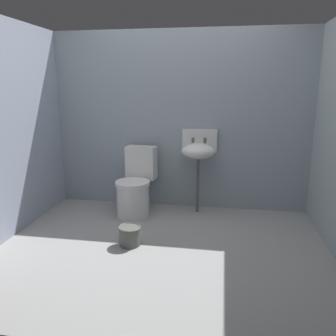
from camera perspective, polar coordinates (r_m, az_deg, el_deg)
The scene contains 6 objects.
ground_plane at distance 3.34m, azimuth -0.82°, elevation -13.62°, with size 3.50×2.68×0.08m, color gray.
wall_back at distance 4.16m, azimuth 2.05°, elevation 7.89°, with size 3.50×0.10×2.14m, color #8D9AA6.
wall_left at distance 3.72m, azimuth -25.80°, elevation 5.82°, with size 0.10×2.48×2.14m, color #8E99AD.
toilet_near_wall at distance 4.01m, azimuth -5.53°, elevation -3.30°, with size 0.44×0.63×0.78m.
sink at distance 3.97m, azimuth 5.20°, elevation 2.97°, with size 0.42×0.35×0.99m.
bucket at distance 3.31m, azimuth -6.50°, elevation -11.26°, with size 0.22×0.22×0.19m.
Camera 1 is at (0.53, -2.91, 1.50)m, focal length 35.95 mm.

